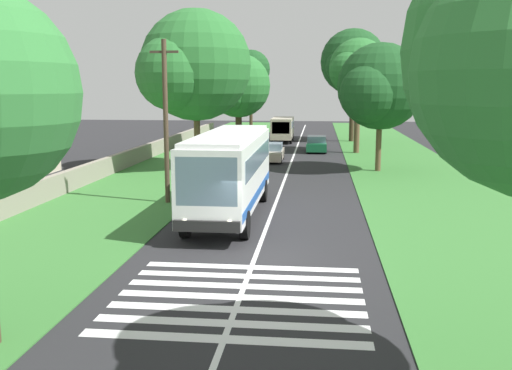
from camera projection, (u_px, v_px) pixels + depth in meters
The scene contains 17 objects.
ground at pixel (254, 260), 19.35m from camera, with size 160.00×160.00×0.00m, color #262628.
grass_verge_left at pixel (147, 183), 34.92m from camera, with size 120.00×8.00×0.04m, color #387533.
grass_verge_right at pixel (425, 188), 33.17m from camera, with size 120.00×8.00×0.04m, color #387533.
centre_line at pixel (282, 185), 34.05m from camera, with size 110.00×0.16×0.01m, color silver.
coach_bus at pixel (230, 169), 25.66m from camera, with size 11.16×2.62×3.73m.
zebra_crossing at pixel (240, 297), 15.94m from camera, with size 5.85×6.80×0.01m.
trailing_car_0 at pixel (272, 153), 44.99m from camera, with size 4.30×1.78×1.43m.
trailing_car_1 at pixel (317, 144), 51.51m from camera, with size 4.30×1.78×1.43m.
trailing_minibus_0 at pixel (283, 127), 60.52m from camera, with size 6.00×2.14×2.53m.
roadside_tree_left_0 at pixel (236, 87), 51.77m from camera, with size 6.80×5.71×8.64m.
roadside_tree_left_1 at pixel (193, 68), 39.40m from camera, with size 8.94×7.55×10.90m.
roadside_tree_left_2 at pixel (250, 71), 70.68m from camera, with size 5.80×4.67×10.13m.
roadside_tree_right_0 at pixel (378, 89), 38.78m from camera, with size 6.92×5.80×8.61m.
roadside_tree_right_2 at pixel (357, 70), 49.51m from camera, with size 6.36×5.00×9.79m.
roadside_tree_right_3 at pixel (352, 63), 60.06m from camera, with size 7.68×6.75×11.62m.
utility_pole at pixel (166, 120), 28.17m from camera, with size 0.24×1.40×7.93m.
roadside_wall at pixel (120, 161), 40.09m from camera, with size 70.00×0.40×1.15m, color gray.
Camera 1 is at (-18.54, -2.08, 5.72)m, focal length 40.66 mm.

